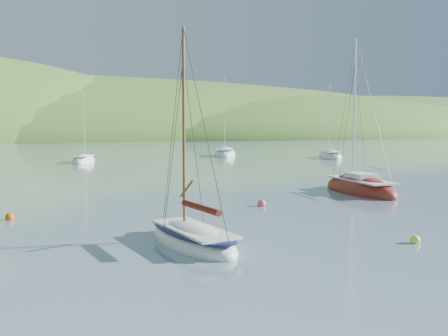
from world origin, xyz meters
name	(u,v)px	position (x,y,z in m)	size (l,w,h in m)	color
ground	(336,250)	(0.00, 0.00, 0.00)	(700.00, 700.00, 0.00)	slate
shoreline_hills	(11,138)	(-9.66, 172.42, 0.00)	(690.00, 135.00, 56.00)	#39712B
daysailer_white	(192,239)	(-4.52, 3.02, 0.21)	(2.78, 6.03, 8.96)	white
sloop_red	(360,190)	(10.96, 12.32, 0.22)	(3.58, 7.96, 11.39)	maroon
distant_sloop_a	(84,161)	(-2.38, 48.15, 0.17)	(4.51, 7.19, 9.68)	white
distant_sloop_b	(225,155)	(18.75, 53.05, 0.21)	(6.52, 9.53, 12.86)	white
distant_sloop_d	(330,157)	(30.38, 42.83, 0.19)	(5.76, 8.35, 11.28)	white
mooring_buoys	(241,213)	(-0.17, 7.82, 0.12)	(21.74, 11.99, 0.50)	#E9FB3C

